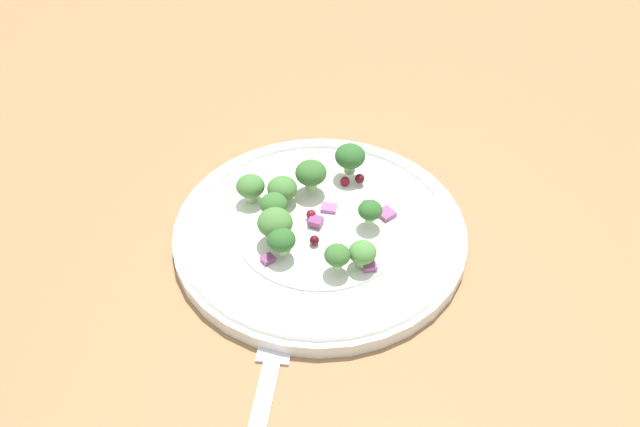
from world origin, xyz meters
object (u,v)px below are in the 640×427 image
plate (320,230)px  broccoli_floret_0 (282,189)px  fork (259,420)px  broccoli_floret_1 (274,205)px  broccoli_floret_2 (275,223)px

plate → broccoli_floret_0: (2.89, 3.23, 1.91)cm
plate → fork: bearing=167.6°
broccoli_floret_0 → broccoli_floret_1: (-2.35, 0.55, 0.34)cm
broccoli_floret_1 → broccoli_floret_0: bearing=-13.2°
plate → broccoli_floret_0: broccoli_floret_0 is taller
broccoli_floret_1 → plate: bearing=-98.2°
broccoli_floret_1 → fork: (-17.64, -0.03, -2.87)cm
fork → broccoli_floret_1: bearing=0.1°
plate → broccoli_floret_1: broccoli_floret_1 is taller
plate → broccoli_floret_2: (-1.89, 3.51, 2.51)cm
broccoli_floret_1 → fork: bearing=-179.9°
broccoli_floret_0 → fork: size_ratio=0.14×
plate → broccoli_floret_2: bearing=118.3°
plate → broccoli_floret_1: size_ratio=10.51×
broccoli_floret_0 → broccoli_floret_1: broccoli_floret_1 is taller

